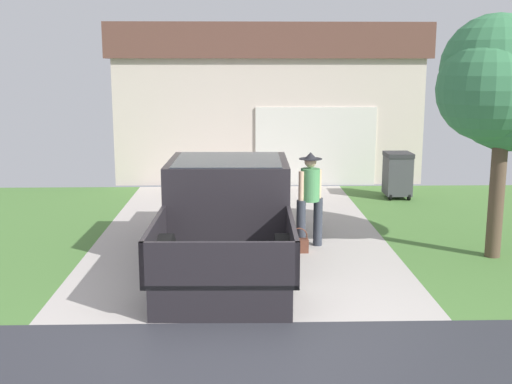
{
  "coord_description": "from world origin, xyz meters",
  "views": [
    {
      "loc": [
        -0.03,
        -7.4,
        3.1
      ],
      "look_at": [
        0.25,
        2.9,
        1.06
      ],
      "focal_mm": 44.96,
      "sensor_mm": 36.0,
      "label": 1
    }
  ],
  "objects_px": {
    "wheeled_trash_bin": "(398,174)",
    "house_with_garage": "(265,98)",
    "pickup_truck": "(228,212)",
    "handbag": "(299,244)",
    "person_with_hat": "(310,195)",
    "front_yard_tree": "(503,83)"
  },
  "relations": [
    {
      "from": "wheeled_trash_bin",
      "to": "house_with_garage",
      "type": "bearing_deg",
      "value": 120.41
    },
    {
      "from": "pickup_truck",
      "to": "wheeled_trash_bin",
      "type": "distance_m",
      "value": 5.93
    },
    {
      "from": "handbag",
      "to": "person_with_hat",
      "type": "bearing_deg",
      "value": 56.46
    },
    {
      "from": "pickup_truck",
      "to": "front_yard_tree",
      "type": "relative_size",
      "value": 1.36
    },
    {
      "from": "pickup_truck",
      "to": "person_with_hat",
      "type": "bearing_deg",
      "value": 14.68
    },
    {
      "from": "person_with_hat",
      "to": "house_with_garage",
      "type": "distance_m",
      "value": 9.22
    },
    {
      "from": "person_with_hat",
      "to": "front_yard_tree",
      "type": "relative_size",
      "value": 0.42
    },
    {
      "from": "house_with_garage",
      "to": "front_yard_tree",
      "type": "relative_size",
      "value": 2.14
    },
    {
      "from": "pickup_truck",
      "to": "person_with_hat",
      "type": "distance_m",
      "value": 1.45
    },
    {
      "from": "wheeled_trash_bin",
      "to": "pickup_truck",
      "type": "bearing_deg",
      "value": -131.54
    },
    {
      "from": "person_with_hat",
      "to": "handbag",
      "type": "bearing_deg",
      "value": 25.3
    },
    {
      "from": "handbag",
      "to": "wheeled_trash_bin",
      "type": "relative_size",
      "value": 0.39
    },
    {
      "from": "house_with_garage",
      "to": "front_yard_tree",
      "type": "height_order",
      "value": "house_with_garage"
    },
    {
      "from": "pickup_truck",
      "to": "handbag",
      "type": "bearing_deg",
      "value": 1.93
    },
    {
      "from": "front_yard_tree",
      "to": "wheeled_trash_bin",
      "type": "relative_size",
      "value": 3.59
    },
    {
      "from": "front_yard_tree",
      "to": "person_with_hat",
      "type": "bearing_deg",
      "value": 169.89
    },
    {
      "from": "handbag",
      "to": "front_yard_tree",
      "type": "xyz_separation_m",
      "value": [
        3.19,
        -0.21,
        2.69
      ]
    },
    {
      "from": "handbag",
      "to": "house_with_garage",
      "type": "relative_size",
      "value": 0.05
    },
    {
      "from": "wheeled_trash_bin",
      "to": "front_yard_tree",
      "type": "bearing_deg",
      "value": -84.54
    },
    {
      "from": "pickup_truck",
      "to": "front_yard_tree",
      "type": "bearing_deg",
      "value": -1.38
    },
    {
      "from": "pickup_truck",
      "to": "front_yard_tree",
      "type": "height_order",
      "value": "front_yard_tree"
    },
    {
      "from": "house_with_garage",
      "to": "wheeled_trash_bin",
      "type": "height_order",
      "value": "house_with_garage"
    }
  ]
}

